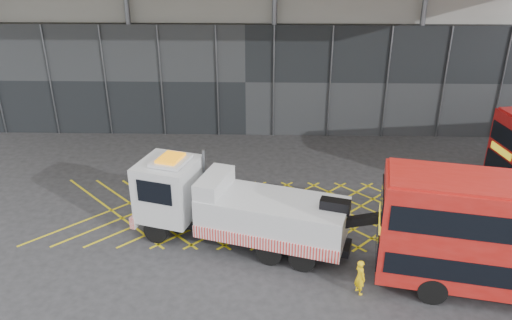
{
  "coord_description": "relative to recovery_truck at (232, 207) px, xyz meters",
  "views": [
    {
      "loc": [
        3.62,
        -23.22,
        13.68
      ],
      "look_at": [
        3.0,
        1.5,
        2.4
      ],
      "focal_mm": 35.0,
      "sensor_mm": 36.0,
      "label": 1
    }
  ],
  "objects": [
    {
      "name": "recovery_truck",
      "position": [
        0.0,
        0.0,
        0.0
      ],
      "size": [
        11.85,
        5.64,
        4.16
      ],
      "rotation": [
        0.0,
        0.0,
        -0.29
      ],
      "color": "black",
      "rests_on": "ground_plane"
    },
    {
      "name": "worker",
      "position": [
        5.52,
        -3.66,
        -1.12
      ],
      "size": [
        0.59,
        0.69,
        1.6
      ],
      "primitive_type": "imported",
      "rotation": [
        0.0,
        0.0,
        2.0
      ],
      "color": "yellow",
      "rests_on": "ground_plane"
    },
    {
      "name": "ground_plane",
      "position": [
        -1.96,
        2.81,
        -1.92
      ],
      "size": [
        120.0,
        120.0,
        0.0
      ],
      "primitive_type": "plane",
      "color": "#2A2A2D"
    },
    {
      "name": "road_markings",
      "position": [
        2.04,
        2.81,
        -1.91
      ],
      "size": [
        24.76,
        7.16,
        0.01
      ],
      "color": "yellow",
      "rests_on": "ground_plane"
    }
  ]
}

